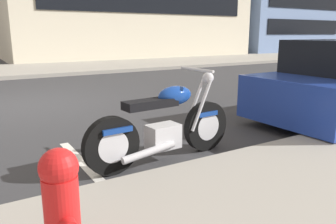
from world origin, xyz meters
The scene contains 5 objects.
ground_plane centered at (0.00, 0.00, 0.00)m, with size 260.00×260.00×0.00m, color #333335.
sidewalk_far_curb centered at (12.00, 7.30, 0.07)m, with size 120.00×5.00×0.14m, color gray.
parking_stall_stripe centered at (0.00, -4.20, 0.00)m, with size 0.12×2.20×0.01m, color silver.
parked_motorcycle centered at (0.92, -4.44, 0.44)m, with size 2.09×0.62×1.14m.
fire_hydrant centered at (-0.71, -5.93, 0.55)m, with size 0.24×0.36×0.77m.
Camera 1 is at (-1.14, -7.89, 1.57)m, focal length 36.00 mm.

